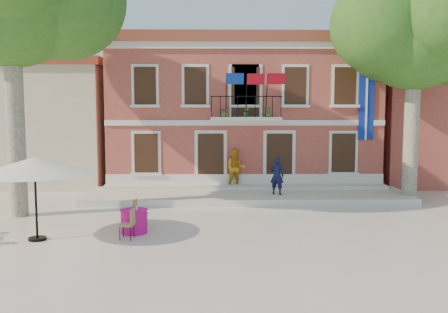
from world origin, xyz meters
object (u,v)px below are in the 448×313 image
plane_tree_east (415,33)px  pedestrian_orange (236,168)px  cafe_table_1 (134,220)px  pedestrian_navy (277,176)px  patio_umbrella (35,166)px

plane_tree_east → pedestrian_orange: size_ratio=5.23×
pedestrian_orange → cafe_table_1: pedestrian_orange is taller
pedestrian_navy → pedestrian_orange: size_ratio=0.89×
plane_tree_east → pedestrian_navy: (-5.65, 0.16, -5.97)m
plane_tree_east → pedestrian_navy: plane_tree_east is taller
pedestrian_navy → cafe_table_1: pedestrian_navy is taller
plane_tree_east → patio_umbrella: size_ratio=2.80×
patio_umbrella → pedestrian_orange: 10.08m
plane_tree_east → pedestrian_orange: (-7.34, 1.85, -5.87)m
cafe_table_1 → pedestrian_navy: bearing=45.0°
pedestrian_navy → cafe_table_1: size_ratio=0.83×
patio_umbrella → cafe_table_1: 3.49m
pedestrian_orange → cafe_table_1: size_ratio=0.94×
pedestrian_orange → plane_tree_east: bearing=-14.6°
plane_tree_east → pedestrian_navy: bearing=178.3°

